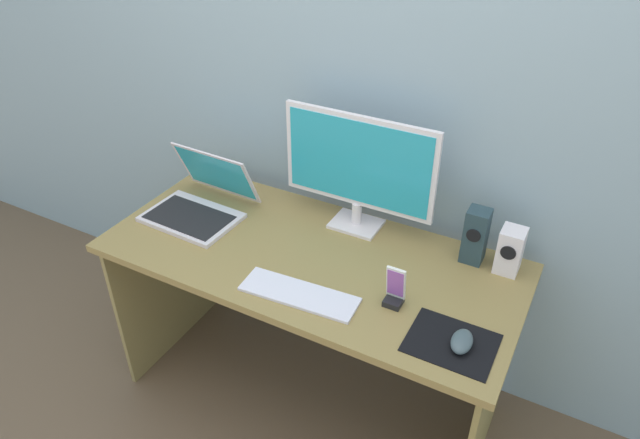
{
  "coord_description": "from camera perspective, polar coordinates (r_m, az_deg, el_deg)",
  "views": [
    {
      "loc": [
        0.79,
        -1.39,
        1.93
      ],
      "look_at": [
        0.05,
        -0.02,
        0.89
      ],
      "focal_mm": 32.47,
      "sensor_mm": 36.0,
      "label": 1
    }
  ],
  "objects": [
    {
      "name": "ground_plane",
      "position": [
        2.5,
        -0.86,
        -16.61
      ],
      "size": [
        8.0,
        8.0,
        0.0
      ],
      "primitive_type": "plane",
      "color": "brown"
    },
    {
      "name": "wall_back",
      "position": [
        2.07,
        4.41,
        14.55
      ],
      "size": [
        6.0,
        0.04,
        2.5
      ],
      "primitive_type": "cube",
      "color": "#91ABBA",
      "rests_on": "ground_plane"
    },
    {
      "name": "desk",
      "position": [
        2.09,
        -0.99,
        -6.62
      ],
      "size": [
        1.45,
        0.66,
        0.71
      ],
      "color": "olive",
      "rests_on": "ground_plane"
    },
    {
      "name": "monitor",
      "position": [
        2.03,
        3.8,
        5.14
      ],
      "size": [
        0.57,
        0.14,
        0.44
      ],
      "color": "white",
      "rests_on": "desk"
    },
    {
      "name": "speaker_right",
      "position": [
        1.99,
        18.23,
        -2.92
      ],
      "size": [
        0.08,
        0.09,
        0.16
      ],
      "color": "white",
      "rests_on": "desk"
    },
    {
      "name": "speaker_near_monitor",
      "position": [
        1.99,
        15.08,
        -1.55
      ],
      "size": [
        0.07,
        0.08,
        0.2
      ],
      "color": "#273D46",
      "rests_on": "desk"
    },
    {
      "name": "laptop",
      "position": [
        2.24,
        -11.77,
        1.68
      ],
      "size": [
        0.36,
        0.35,
        0.23
      ],
      "color": "silver",
      "rests_on": "desk"
    },
    {
      "name": "keyboard_external",
      "position": [
        1.84,
        -2.07,
        -7.36
      ],
      "size": [
        0.39,
        0.14,
        0.01
      ],
      "primitive_type": "cube",
      "rotation": [
        0.0,
        0.0,
        0.07
      ],
      "color": "white",
      "rests_on": "desk"
    },
    {
      "name": "mousepad",
      "position": [
        1.73,
        12.82,
        -11.76
      ],
      "size": [
        0.25,
        0.2,
        0.0
      ],
      "primitive_type": "cube",
      "color": "black",
      "rests_on": "desk"
    },
    {
      "name": "mouse",
      "position": [
        1.71,
        13.8,
        -11.6
      ],
      "size": [
        0.07,
        0.1,
        0.04
      ],
      "primitive_type": "ellipsoid",
      "rotation": [
        0.0,
        0.0,
        0.06
      ],
      "color": "#43535A",
      "rests_on": "mousepad"
    },
    {
      "name": "phone_in_dock",
      "position": [
        1.8,
        7.38,
        -7.03
      ],
      "size": [
        0.06,
        0.06,
        0.14
      ],
      "color": "black",
      "rests_on": "desk"
    }
  ]
}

